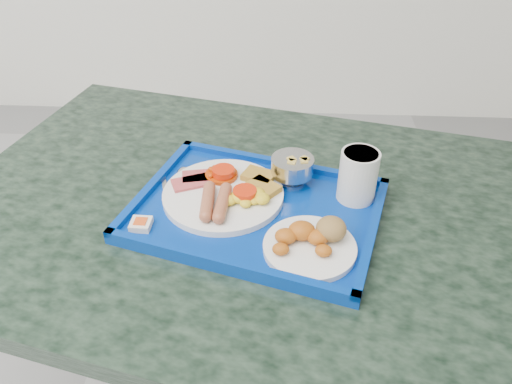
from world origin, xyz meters
TOP-DOWN VIEW (x-y plane):
  - table at (1.19, 1.13)m, footprint 1.39×1.08m
  - tray at (1.20, 1.10)m, footprint 0.53×0.45m
  - main_plate at (1.14, 1.13)m, footprint 0.24×0.24m
  - bread_plate at (1.30, 1.00)m, footprint 0.16×0.16m
  - fruit_bowl at (1.27, 1.19)m, footprint 0.09×0.09m
  - juice_cup at (1.39, 1.15)m, footprint 0.07×0.07m
  - spoon at (1.03, 1.19)m, footprint 0.06×0.15m
  - knife at (0.98, 1.15)m, footprint 0.06×0.18m
  - jam_packet at (0.99, 1.04)m, footprint 0.04×0.04m

SIDE VIEW (x-z plane):
  - table at x=1.19m, z-range 0.19..0.95m
  - tray at x=1.20m, z-range 0.76..0.79m
  - knife at x=0.98m, z-range 0.78..0.79m
  - spoon at x=1.03m, z-range 0.78..0.79m
  - jam_packet at x=0.99m, z-range 0.78..0.80m
  - main_plate at x=1.14m, z-range 0.78..0.81m
  - bread_plate at x=1.30m, z-range 0.77..0.83m
  - fruit_bowl at x=1.27m, z-range 0.79..0.85m
  - juice_cup at x=1.39m, z-range 0.79..0.89m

